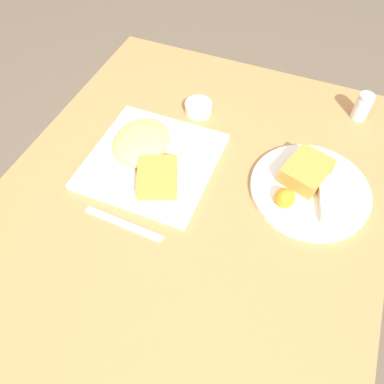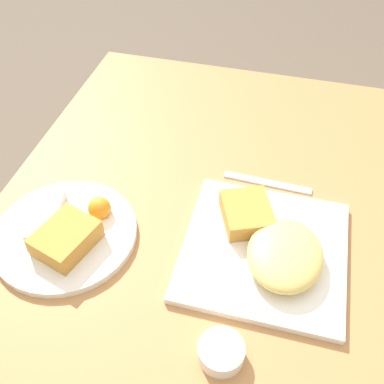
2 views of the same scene
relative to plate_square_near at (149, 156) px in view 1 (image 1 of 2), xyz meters
name	(u,v)px [view 1 (image 1 of 2)]	position (x,y,z in m)	size (l,w,h in m)	color
ground_plane	(189,310)	(0.07, 0.13, -0.72)	(8.00, 8.00, 0.00)	brown
dining_table	(187,220)	(0.07, 0.13, -0.10)	(1.06, 0.84, 0.70)	#B27A47
plate_square_near	(149,156)	(0.00, 0.00, 0.00)	(0.29, 0.29, 0.06)	white
plate_oval_far	(309,186)	(-0.06, 0.37, -0.01)	(0.26, 0.26, 0.05)	white
sauce_ramekin	(198,107)	(-0.21, 0.04, -0.01)	(0.07, 0.07, 0.03)	white
salt_shaker	(362,108)	(-0.35, 0.44, 0.01)	(0.04, 0.04, 0.07)	white
butter_knife	(123,224)	(0.18, 0.03, -0.02)	(0.02, 0.18, 0.00)	silver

